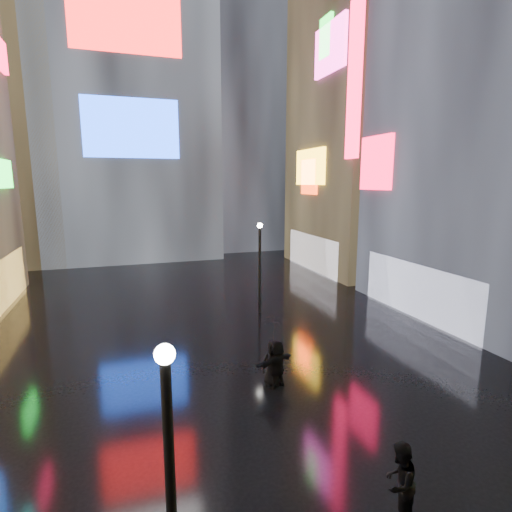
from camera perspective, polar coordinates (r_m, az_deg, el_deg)
name	(u,v)px	position (r m, az deg, el deg)	size (l,w,h in m)	color
ground	(209,321)	(22.09, -6.67, -9.20)	(140.00, 140.00, 0.00)	black
building_right_mid	(512,37)	(27.64, 32.74, 24.83)	(10.28, 13.70, 30.00)	black
building_right_far	(369,103)	(37.02, 15.82, 20.33)	(10.28, 12.00, 28.00)	black
tower_main	(124,42)	(46.41, -18.28, 27.05)	(16.00, 14.20, 42.00)	black
tower_flank_right	(237,97)	(49.15, -2.78, 21.74)	(12.00, 12.00, 34.00)	black
tower_flank_left	(0,118)	(43.88, -32.72, 16.21)	(10.00, 10.00, 26.00)	black
lamp_near	(171,486)	(7.01, -12.12, -29.46)	(0.30, 0.30, 5.20)	black
lamp_far	(260,263)	(22.51, 0.55, -0.96)	(0.30, 0.30, 5.20)	black
pedestrian_1	(399,482)	(10.56, 19.78, -28.13)	(0.91, 0.71, 1.86)	black
pedestrian_4	(273,363)	(15.25, 2.42, -15.00)	(0.84, 0.54, 1.71)	black
pedestrian_5	(277,364)	(15.13, 3.01, -15.13)	(1.63, 0.52, 1.76)	black
umbrella_2	(273,329)	(14.74, 2.46, -10.39)	(1.00, 1.02, 0.92)	black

